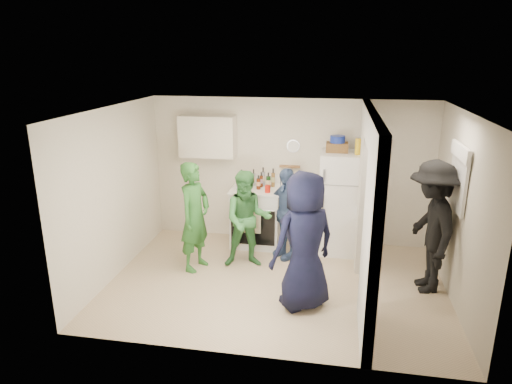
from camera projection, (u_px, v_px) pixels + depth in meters
The scene contains 36 objects.
floor at pixel (276, 283), 6.64m from camera, with size 4.80×4.80×0.00m, color #CAB48E.
wall_back at pixel (290, 171), 7.88m from camera, with size 4.80×4.80×0.00m, color silver.
wall_front at pixel (255, 253), 4.68m from camera, with size 4.80×4.80×0.00m, color silver.
wall_left at pixel (115, 193), 6.68m from camera, with size 3.40×3.40×0.00m, color silver.
wall_right at pixel (461, 212), 5.87m from camera, with size 3.40×3.40×0.00m, color silver.
ceiling at pixel (278, 110), 5.91m from camera, with size 4.80×4.80×0.00m, color white.
partition_pier_back at pixel (362, 184), 7.11m from camera, with size 0.12×1.20×2.50m, color silver.
partition_pier_front at pixel (371, 238), 5.04m from camera, with size 0.12×1.20×2.50m, color silver.
partition_header at pixel (372, 128), 5.77m from camera, with size 0.12×1.00×0.40m, color silver.
stove at pixel (257, 216), 7.87m from camera, with size 0.85×0.71×1.01m, color white.
upper_cabinet at pixel (208, 136), 7.76m from camera, with size 0.95×0.34×0.70m, color silver.
fridge at pixel (340, 203), 7.51m from camera, with size 0.70×0.68×1.69m, color white.
wicker_basket at pixel (337, 147), 7.30m from camera, with size 0.35×0.25×0.15m, color brown.
blue_bowl at pixel (337, 139), 7.26m from camera, with size 0.24×0.24×0.11m, color navy.
yellow_cup_stack_top at pixel (358, 147), 7.09m from camera, with size 0.09×0.09×0.25m, color yellow.
wall_clock at pixel (293, 146), 7.72m from camera, with size 0.22×0.22×0.03m, color white.
spice_shelf at pixel (290, 166), 7.80m from camera, with size 0.35×0.08×0.03m, color olive.
nook_window at pixel (460, 178), 5.95m from camera, with size 0.03×0.70×0.80m, color black.
nook_window_frame at pixel (459, 178), 5.95m from camera, with size 0.04×0.76×0.86m, color white.
nook_valance at pixel (460, 152), 5.85m from camera, with size 0.04×0.82×0.18m, color white.
yellow_cup_stack_stove at pixel (247, 184), 7.50m from camera, with size 0.09×0.09×0.25m, color yellow.
red_cup at pixel (268, 189), 7.48m from camera, with size 0.09×0.09×0.12m, color red.
person_green_left at pixel (195, 217), 6.88m from camera, with size 0.61×0.40×1.68m, color #296729.
person_green_center at pixel (248, 220), 6.99m from camera, with size 0.74×0.58×1.53m, color #3C894A.
person_denim at pixel (286, 213), 7.30m from camera, with size 0.88×0.37×1.50m, color #38497B.
person_navy at pixel (304, 241), 5.80m from camera, with size 0.90×0.58×1.83m, color black.
person_nook at pixel (431, 227), 6.23m from camera, with size 1.20×0.69×1.86m, color black.
bottle_a at pixel (242, 178), 7.83m from camera, with size 0.07×0.07×0.29m, color brown.
bottle_b at pixel (245, 182), 7.63m from camera, with size 0.06×0.06×0.25m, color #204C19.
bottle_c at pixel (254, 177), 7.84m from camera, with size 0.06×0.06×0.29m, color #A1A9AE.
bottle_d at pixel (258, 182), 7.64m from camera, with size 0.07×0.07×0.24m, color #50200E.
bottle_e at pixel (263, 177), 7.83m from camera, with size 0.06×0.06×0.33m, color #9296A2.
bottle_f at pixel (268, 180), 7.69m from camera, with size 0.08×0.08×0.28m, color #143714.
bottle_g at pixel (273, 178), 7.77m from camera, with size 0.06×0.06×0.32m, color olive.
bottle_h at pixel (238, 182), 7.60m from camera, with size 0.06×0.06×0.28m, color silver.
bottle_i at pixel (261, 179), 7.77m from camera, with size 0.06×0.06×0.26m, color #53220E.
Camera 1 is at (0.76, -5.92, 3.22)m, focal length 32.00 mm.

